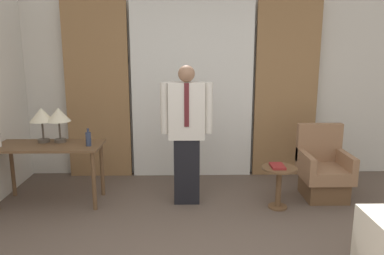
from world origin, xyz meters
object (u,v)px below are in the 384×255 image
at_px(desk, 49,153).
at_px(armchair, 323,172).
at_px(table_lamp_right, 59,116).
at_px(side_table, 279,180).
at_px(person, 187,130).
at_px(table_lamp_left, 42,116).
at_px(bottle_near_edge, 88,139).
at_px(book, 277,166).

distance_m(desk, armchair, 3.45).
distance_m(table_lamp_right, armchair, 3.42).
bearing_deg(side_table, person, 170.17).
height_order(table_lamp_left, side_table, table_lamp_left).
xyz_separation_m(person, side_table, (1.10, -0.19, -0.58)).
bearing_deg(bottle_near_edge, person, 1.78).
bearing_deg(bottle_near_edge, desk, 172.67).
height_order(bottle_near_edge, book, bottle_near_edge).
distance_m(person, book, 1.16).
height_order(bottle_near_edge, armchair, bottle_near_edge).
bearing_deg(table_lamp_left, person, -4.82).
distance_m(table_lamp_right, person, 1.59).
distance_m(armchair, side_table, 0.74).
bearing_deg(person, table_lamp_right, 174.54).
distance_m(bottle_near_edge, side_table, 2.33).
height_order(table_lamp_left, person, person).
height_order(table_lamp_left, book, table_lamp_left).
distance_m(table_lamp_left, table_lamp_right, 0.21).
height_order(table_lamp_right, book, table_lamp_right).
xyz_separation_m(desk, side_table, (2.78, -0.22, -0.29)).
distance_m(bottle_near_edge, armchair, 2.99).
bearing_deg(bottle_near_edge, book, -3.94).
distance_m(table_lamp_right, bottle_near_edge, 0.50).
distance_m(desk, table_lamp_right, 0.46).
bearing_deg(side_table, book, -177.63).
bearing_deg(desk, table_lamp_right, 49.78).
relative_size(table_lamp_left, person, 0.25).
height_order(bottle_near_edge, person, person).
height_order(desk, table_lamp_right, table_lamp_right).
bearing_deg(armchair, person, -175.04).
relative_size(table_lamp_right, side_table, 0.84).
bearing_deg(side_table, bottle_near_edge, 176.13).
bearing_deg(armchair, book, -153.35).
xyz_separation_m(armchair, side_table, (-0.66, -0.34, 0.02)).
distance_m(side_table, book, 0.18).
height_order(side_table, book, book).
height_order(desk, bottle_near_edge, bottle_near_edge).
relative_size(table_lamp_left, bottle_near_edge, 2.02).
bearing_deg(side_table, desk, 175.51).
xyz_separation_m(table_lamp_right, armchair, (3.34, 0.00, -0.74)).
height_order(table_lamp_left, table_lamp_right, same).
distance_m(table_lamp_right, side_table, 2.79).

